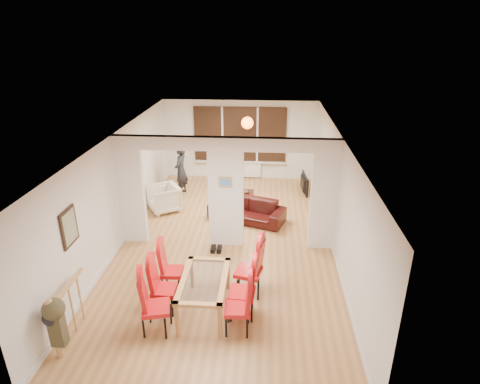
# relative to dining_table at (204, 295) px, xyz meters

# --- Properties ---
(floor) EXTENTS (5.00, 9.00, 0.01)m
(floor) POSITION_rel_dining_table_xyz_m (0.15, 2.45, -0.34)
(floor) COLOR #B37E48
(floor) RESTS_ON ground
(room_walls) EXTENTS (5.00, 9.00, 2.60)m
(room_walls) POSITION_rel_dining_table_xyz_m (0.15, 2.45, 0.96)
(room_walls) COLOR silver
(room_walls) RESTS_ON floor
(divider_wall) EXTENTS (5.00, 0.18, 2.60)m
(divider_wall) POSITION_rel_dining_table_xyz_m (0.15, 2.45, 0.96)
(divider_wall) COLOR white
(divider_wall) RESTS_ON floor
(bay_window_blinds) EXTENTS (3.00, 0.08, 1.80)m
(bay_window_blinds) POSITION_rel_dining_table_xyz_m (0.15, 6.89, 1.16)
(bay_window_blinds) COLOR black
(bay_window_blinds) RESTS_ON room_walls
(radiator) EXTENTS (1.40, 0.08, 0.50)m
(radiator) POSITION_rel_dining_table_xyz_m (0.15, 6.85, -0.04)
(radiator) COLOR white
(radiator) RESTS_ON floor
(pendant_light) EXTENTS (0.36, 0.36, 0.36)m
(pendant_light) POSITION_rel_dining_table_xyz_m (0.45, 5.75, 1.81)
(pendant_light) COLOR orange
(pendant_light) RESTS_ON room_walls
(stair_newel) EXTENTS (0.40, 1.20, 1.10)m
(stair_newel) POSITION_rel_dining_table_xyz_m (-2.10, -0.75, 0.21)
(stair_newel) COLOR tan
(stair_newel) RESTS_ON floor
(wall_poster) EXTENTS (0.04, 0.52, 0.67)m
(wall_poster) POSITION_rel_dining_table_xyz_m (-2.32, 0.05, 1.26)
(wall_poster) COLOR gray
(wall_poster) RESTS_ON room_walls
(pillar_photo) EXTENTS (0.30, 0.03, 0.25)m
(pillar_photo) POSITION_rel_dining_table_xyz_m (0.15, 2.35, 1.26)
(pillar_photo) COLOR #4C8CD8
(pillar_photo) RESTS_ON divider_wall
(dining_table) EXTENTS (0.81, 1.45, 0.68)m
(dining_table) POSITION_rel_dining_table_xyz_m (0.00, 0.00, 0.00)
(dining_table) COLOR #AD7740
(dining_table) RESTS_ON floor
(dining_chair_la) EXTENTS (0.54, 0.54, 1.12)m
(dining_chair_la) POSITION_rel_dining_table_xyz_m (-0.72, -0.58, 0.22)
(dining_chair_la) COLOR #B71215
(dining_chair_la) RESTS_ON floor
(dining_chair_lb) EXTENTS (0.42, 0.42, 1.04)m
(dining_chair_lb) POSITION_rel_dining_table_xyz_m (-0.72, -0.04, 0.18)
(dining_chair_lb) COLOR #B71215
(dining_chair_lb) RESTS_ON floor
(dining_chair_lc) EXTENTS (0.43, 0.43, 1.02)m
(dining_chair_lc) POSITION_rel_dining_table_xyz_m (-0.71, 0.54, 0.17)
(dining_chair_lc) COLOR #B71215
(dining_chair_lc) RESTS_ON floor
(dining_chair_ra) EXTENTS (0.45, 0.45, 1.07)m
(dining_chair_ra) POSITION_rel_dining_table_xyz_m (0.63, -0.48, 0.20)
(dining_chair_ra) COLOR #B71215
(dining_chair_ra) RESTS_ON floor
(dining_chair_rb) EXTENTS (0.47, 0.47, 1.11)m
(dining_chair_rb) POSITION_rel_dining_table_xyz_m (0.68, -0.08, 0.22)
(dining_chair_rb) COLOR #B71215
(dining_chair_rb) RESTS_ON floor
(dining_chair_rc) EXTENTS (0.57, 0.57, 1.17)m
(dining_chair_rc) POSITION_rel_dining_table_xyz_m (0.76, 0.55, 0.25)
(dining_chair_rc) COLOR #B71215
(dining_chair_rc) RESTS_ON floor
(sofa) EXTENTS (2.13, 1.40, 0.58)m
(sofa) POSITION_rel_dining_table_xyz_m (0.56, 3.72, -0.05)
(sofa) COLOR black
(sofa) RESTS_ON floor
(armchair) EXTENTS (1.09, 1.09, 0.73)m
(armchair) POSITION_rel_dining_table_xyz_m (-1.77, 4.14, 0.03)
(armchair) COLOR beige
(armchair) RESTS_ON floor
(person) EXTENTS (0.61, 0.45, 1.52)m
(person) POSITION_rel_dining_table_xyz_m (-1.53, 5.35, 0.42)
(person) COLOR black
(person) RESTS_ON floor
(television) EXTENTS (0.97, 0.21, 0.55)m
(television) POSITION_rel_dining_table_xyz_m (2.15, 5.77, -0.06)
(television) COLOR black
(television) RESTS_ON floor
(coffee_table) EXTENTS (1.03, 0.62, 0.22)m
(coffee_table) POSITION_rel_dining_table_xyz_m (0.20, 5.08, -0.23)
(coffee_table) COLOR #321D11
(coffee_table) RESTS_ON floor
(bottle) EXTENTS (0.08, 0.08, 0.30)m
(bottle) POSITION_rel_dining_table_xyz_m (0.12, 5.05, 0.04)
(bottle) COLOR #143F19
(bottle) RESTS_ON coffee_table
(bowl) EXTENTS (0.23, 0.23, 0.06)m
(bowl) POSITION_rel_dining_table_xyz_m (0.44, 5.01, -0.09)
(bowl) COLOR #321D11
(bowl) RESTS_ON coffee_table
(shoes) EXTENTS (0.24, 0.26, 0.10)m
(shoes) POSITION_rel_dining_table_xyz_m (-0.05, 2.07, -0.29)
(shoes) COLOR black
(shoes) RESTS_ON floor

